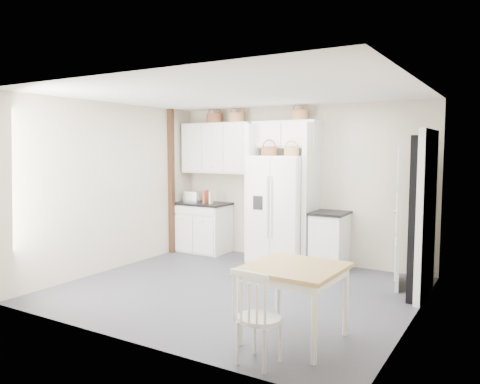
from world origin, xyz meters
The scene contains 27 objects.
floor centered at (0.00, 0.00, 0.00)m, with size 4.50×4.50×0.00m, color #43454E.
ceiling centered at (0.00, 0.00, 2.60)m, with size 4.50×4.50×0.00m, color white.
wall_back centered at (0.00, 2.00, 1.30)m, with size 4.50×4.50×0.00m, color beige.
wall_left centered at (-2.25, 0.00, 1.30)m, with size 4.00×4.00×0.00m, color beige.
wall_right centered at (2.25, 0.00, 1.30)m, with size 4.00×4.00×0.00m, color beige.
refrigerator centered at (-0.15, 1.64, 0.89)m, with size 0.92×0.74×1.78m, color white.
base_cab_left centered at (-1.76, 1.70, 0.43)m, with size 0.94×0.59×0.87m, color silver.
base_cab_right centered at (0.68, 1.70, 0.43)m, with size 0.49×0.59×0.87m, color silver.
dining_table centered at (1.35, -1.12, 0.37)m, with size 0.90×0.90×0.75m, color olive.
windsor_chair centered at (1.30, -1.75, 0.40)m, with size 0.40×0.36×0.81m, color silver.
counter_left centered at (-1.76, 1.70, 0.89)m, with size 0.98×0.63×0.04m, color black.
counter_right centered at (0.68, 1.70, 0.88)m, with size 0.53×0.63×0.04m, color black.
toaster centered at (-2.02, 1.70, 1.01)m, with size 0.28×0.16×0.19m, color silver.
cookbook_red centered at (-1.64, 1.62, 1.03)m, with size 0.03×0.16×0.24m, color #B74A2E.
cookbook_cream centered at (-1.52, 1.62, 1.02)m, with size 0.03×0.14×0.21m, color #EDE6C2.
basket_upper_b centered at (-1.58, 1.83, 2.44)m, with size 0.30×0.30×0.17m, color brown.
basket_upper_c centered at (-1.11, 1.83, 2.43)m, with size 0.29×0.29×0.16m, color #A47947.
basket_bridge_b centered at (0.09, 1.83, 2.43)m, with size 0.28×0.28×0.16m, color #A47947.
basket_fridge_a centered at (-0.32, 1.54, 1.85)m, with size 0.27×0.27×0.14m, color brown.
basket_fridge_b centered at (0.08, 1.54, 1.84)m, with size 0.24×0.24×0.13m, color #A47947.
upper_cabinet centered at (-1.50, 1.83, 1.90)m, with size 1.40×0.34×0.90m, color silver.
bridge_cabinet centered at (-0.15, 1.83, 2.12)m, with size 1.12×0.34×0.45m, color silver.
fridge_panel_left centered at (-0.66, 1.70, 1.15)m, with size 0.08×0.60×2.30m, color silver.
fridge_panel_right centered at (0.36, 1.70, 1.15)m, with size 0.08×0.60×2.30m, color silver.
trim_post centered at (-2.20, 1.35, 1.30)m, with size 0.09×0.09×2.60m, color black.
doorway_void centered at (2.16, 1.00, 1.02)m, with size 0.18×0.85×2.05m, color black.
door_slab centered at (1.80, 1.33, 1.02)m, with size 0.80×0.04×2.05m, color white.
Camera 1 is at (3.19, -5.24, 1.88)m, focal length 35.00 mm.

